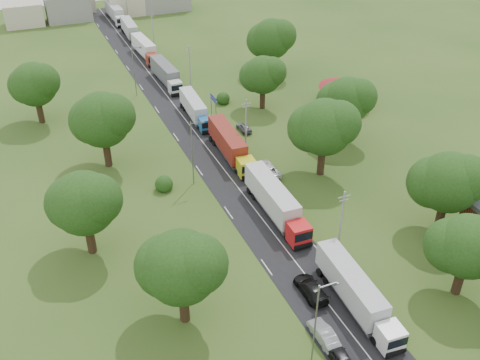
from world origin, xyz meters
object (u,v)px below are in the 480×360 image
car_lane_front (340,356)px  info_sign (213,102)px  truck_0 (355,292)px  car_lane_mid (324,334)px

car_lane_front → info_sign: bearing=-94.7°
info_sign → car_lane_front: bearing=-98.3°
truck_0 → car_lane_front: bearing=-133.2°
truck_0 → car_lane_mid: bearing=-153.3°
info_sign → truck_0: info_sign is taller
truck_0 → info_sign: bearing=86.8°
car_lane_front → car_lane_mid: (0.00, 3.01, -0.01)m
car_lane_front → car_lane_mid: car_lane_front is taller
info_sign → truck_0: size_ratio=0.28×
truck_0 → car_lane_front: truck_0 is taller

